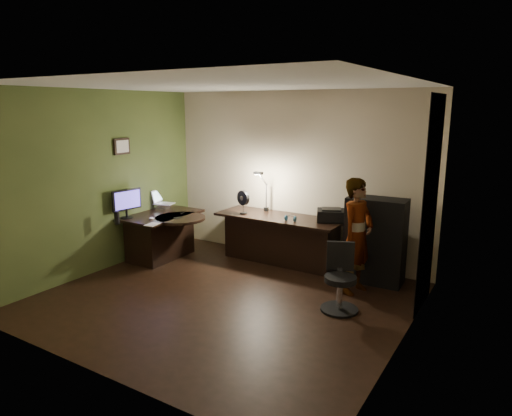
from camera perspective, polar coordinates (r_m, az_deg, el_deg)
The scene contains 27 objects.
floor at distance 6.07m, azimuth -4.05°, elevation -11.33°, with size 4.50×4.00×0.01m, color black.
ceiling at distance 5.56m, azimuth -4.49°, elevation 15.16°, with size 4.50×4.00×0.01m, color silver.
wall_back at distance 7.35m, azimuth 4.90°, elevation 3.91°, with size 4.50×0.01×2.70m, color #C3B293.
wall_front at distance 4.24m, azimuth -20.27°, elevation -3.25°, with size 4.50×0.01×2.70m, color #C3B293.
wall_left at distance 7.19m, azimuth -19.04°, elevation 3.07°, with size 0.01×4.00×2.70m, color #C3B293.
wall_right at distance 4.74m, azimuth 18.51°, elevation -1.51°, with size 0.01×4.00×2.70m, color #C3B293.
green_wall_overlay at distance 7.18m, azimuth -18.97°, elevation 3.07°, with size 0.00×4.00×2.70m, color #495B29.
arched_doorway at distance 5.85m, azimuth 20.93°, elevation 0.40°, with size 0.01×0.90×2.60m, color black.
french_door at distance 4.31m, azimuth 16.28°, elevation -6.89°, with size 0.02×0.92×2.10m, color white.
framed_picture at distance 7.40m, azimuth -16.46°, elevation 7.40°, with size 0.04×0.30×0.25m, color black.
desk_left at distance 7.66m, azimuth -11.62°, elevation -3.45°, with size 0.79×1.29×0.74m, color black.
desk_right at distance 7.28m, azimuth 2.85°, elevation -3.97°, with size 2.04×0.71×0.76m, color black.
cabinet at distance 6.64m, azimuth 14.68°, elevation -3.97°, with size 0.81×0.41×1.22m, color black.
laptop_stand at distance 7.98m, azimuth -11.60°, elevation 0.25°, with size 0.21×0.18×0.09m, color silver.
laptop at distance 7.92m, azimuth -11.44°, elevation 1.31°, with size 0.34×0.31×0.23m, color silver.
monitor at distance 7.41m, azimuth -15.90°, elevation 0.03°, with size 0.10×0.50×0.33m, color black.
mouse at distance 7.25m, azimuth -12.95°, elevation -1.28°, with size 0.06×0.09×0.03m, color silver.
phone at distance 7.26m, azimuth -9.75°, elevation -1.21°, with size 0.06×0.13×0.01m, color black.
pen at distance 7.56m, azimuth -9.19°, elevation -0.65°, with size 0.01×0.13×0.01m, color black.
speaker at distance 7.07m, azimuth -17.00°, elevation -1.18°, with size 0.08×0.08×0.20m, color black.
notepad at distance 6.92m, azimuth -12.87°, elevation -2.03°, with size 0.15×0.21×0.01m, color silver.
desk_fan at distance 7.31m, azimuth -1.57°, elevation 0.78°, with size 0.24×0.13×0.38m, color black.
headphones at distance 6.88m, azimuth 4.34°, elevation -1.22°, with size 0.19×0.08×0.09m, color #266892.
printer at distance 6.93m, azimuth 9.39°, elevation -0.84°, with size 0.42×0.33×0.19m, color black.
desk_lamp at distance 7.44m, azimuth 1.30°, elevation 2.37°, with size 0.18×0.33×0.73m, color black.
office_chair at distance 5.67m, azimuth 10.51°, elevation -8.69°, with size 0.46×0.46×0.83m, color black.
person at distance 6.18m, azimuth 12.52°, elevation -3.46°, with size 0.55×0.37×1.55m, color #D8A88C.
Camera 1 is at (3.25, -4.50, 2.45)m, focal length 32.00 mm.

